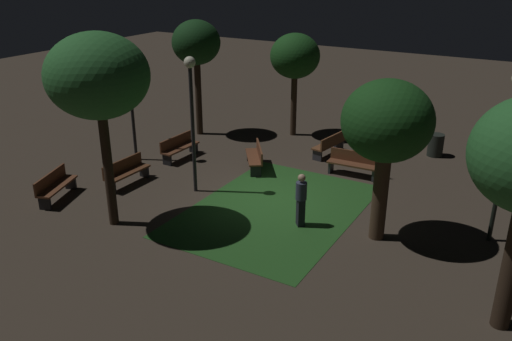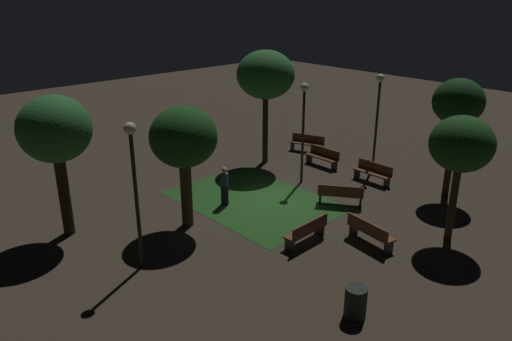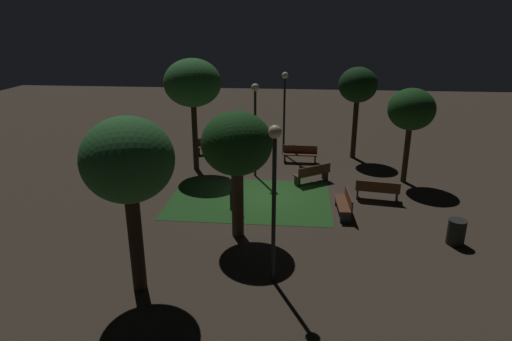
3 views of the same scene
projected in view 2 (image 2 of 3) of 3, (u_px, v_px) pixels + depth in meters
The scene contains 18 objects.
ground_plane at pixel (274, 202), 20.13m from camera, with size 60.00×60.00×0.00m, color #3D3328.
grass_lawn at pixel (254, 201), 20.21m from camera, with size 6.75×4.73×0.01m, color #23511E.
bench_by_lamp at pixel (373, 172), 22.02m from camera, with size 1.81×0.52×0.88m.
bench_front_left at pixel (323, 156), 24.01m from camera, with size 1.81×0.50×0.88m.
bench_back_row at pixel (307, 231), 16.72m from camera, with size 0.55×1.82×0.88m.
bench_lawn_edge at pixel (370, 231), 16.66m from camera, with size 1.85×0.75×0.88m.
bench_corner at pixel (307, 143), 26.12m from camera, with size 1.85×1.08×0.88m.
bench_near_trees at pixel (341, 194), 19.64m from camera, with size 1.74×1.44×0.88m.
tree_right_canopy at pixel (183, 139), 17.04m from camera, with size 2.37×2.37×4.44m.
tree_back_left at pixel (266, 75), 23.18m from camera, with size 2.75×2.75×5.50m.
tree_lawn_side at pixel (458, 103), 19.55m from camera, with size 2.02×2.02×4.89m.
tree_tall_center at pixel (462, 145), 16.09m from camera, with size 2.08×2.08×4.37m.
tree_left_canopy at pixel (55, 131), 16.26m from camera, with size 2.41×2.41×4.97m.
lamp_post_plaza_east at pixel (378, 106), 22.60m from camera, with size 0.36×0.36×4.56m.
lamp_post_plaza_west at pixel (134, 172), 14.38m from camera, with size 0.36×0.36×4.67m.
lamp_post_path_center at pixel (304, 116), 21.09m from camera, with size 0.36×0.36×4.46m.
trash_bin at pixel (356, 302), 13.00m from camera, with size 0.59×0.59×0.88m, color black.
pedestrian at pixel (225, 185), 19.56m from camera, with size 0.34×0.33×1.61m.
Camera 2 is at (-12.96, 13.08, 8.27)m, focal length 34.61 mm.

